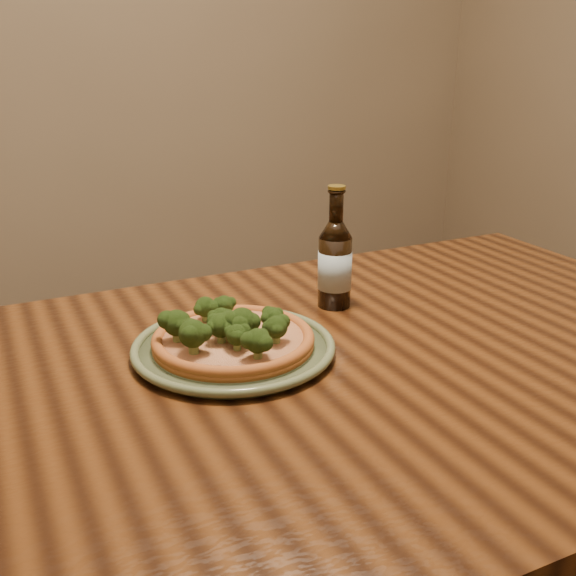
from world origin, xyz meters
name	(u,v)px	position (x,y,z in m)	size (l,w,h in m)	color
table	(286,427)	(0.00, 0.10, 0.66)	(1.60, 0.90, 0.75)	#49260F
plate	(234,347)	(-0.05, 0.19, 0.76)	(0.31, 0.31, 0.02)	#5F6C4A
pizza	(232,337)	(-0.05, 0.18, 0.78)	(0.25, 0.25, 0.07)	#AE5D27
beer_bottle	(335,263)	(0.19, 0.29, 0.83)	(0.06, 0.06, 0.22)	black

